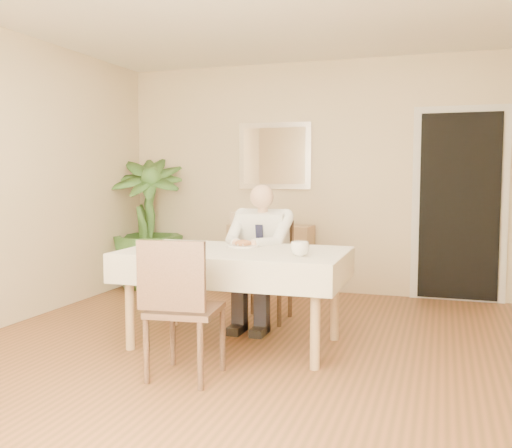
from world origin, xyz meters
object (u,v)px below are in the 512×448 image
(seated_man, at_px, (258,248))
(potted_palm, at_px, (147,223))
(dining_table, at_px, (235,261))
(chair_near, at_px, (180,301))
(coffee_mug, at_px, (300,249))
(chair_far, at_px, (268,263))
(sideboard, at_px, (271,258))

(seated_man, xyz_separation_m, potted_palm, (-1.81, 1.28, 0.07))
(dining_table, distance_m, chair_near, 0.88)
(dining_table, height_order, chair_near, chair_near)
(dining_table, bearing_deg, potted_palm, 133.60)
(coffee_mug, distance_m, potted_palm, 3.14)
(chair_near, xyz_separation_m, coffee_mug, (0.62, 0.69, 0.28))
(chair_far, bearing_deg, coffee_mug, -56.27)
(chair_far, bearing_deg, chair_near, -86.27)
(seated_man, bearing_deg, chair_far, 90.00)
(dining_table, xyz_separation_m, sideboard, (-0.33, 2.07, -0.29))
(dining_table, height_order, coffee_mug, coffee_mug)
(dining_table, distance_m, coffee_mug, 0.60)
(chair_far, xyz_separation_m, sideboard, (-0.33, 1.18, -0.13))
(coffee_mug, height_order, sideboard, coffee_mug)
(coffee_mug, bearing_deg, chair_far, 117.97)
(dining_table, xyz_separation_m, chair_far, (-0.00, 0.88, -0.15))
(chair_far, relative_size, sideboard, 0.95)
(chair_far, distance_m, sideboard, 1.24)
(seated_man, bearing_deg, coffee_mug, -53.83)
(coffee_mug, bearing_deg, dining_table, 162.69)
(seated_man, bearing_deg, sideboard, 102.67)
(chair_near, height_order, sideboard, chair_near)
(chair_far, relative_size, potted_palm, 0.60)
(chair_far, xyz_separation_m, potted_palm, (-1.81, 0.99, 0.25))
(chair_far, height_order, sideboard, chair_far)
(chair_far, height_order, potted_palm, potted_palm)
(chair_near, height_order, seated_man, seated_man)
(potted_palm, bearing_deg, dining_table, -46.05)
(dining_table, distance_m, seated_man, 0.59)
(dining_table, xyz_separation_m, seated_man, (0.00, 0.59, 0.02))
(sideboard, height_order, potted_palm, potted_palm)
(coffee_mug, xyz_separation_m, potted_palm, (-2.37, 2.05, -0.04))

